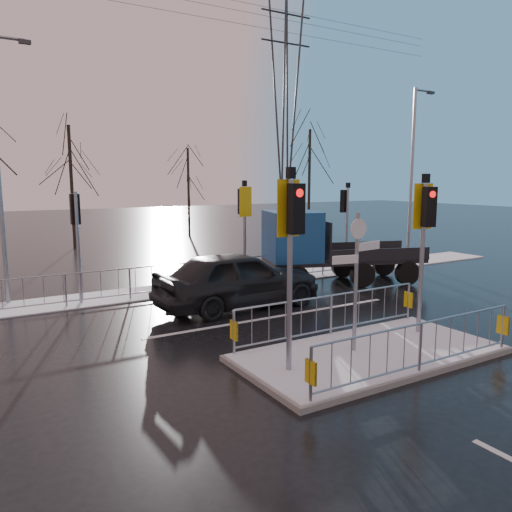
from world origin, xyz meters
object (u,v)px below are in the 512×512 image
car_far_lane (238,279)px  flatbed_truck (313,245)px  traffic_island (370,340)px  street_lamp_right (413,169)px  street_lamp_left (0,160)px

car_far_lane → flatbed_truck: size_ratio=0.83×
traffic_island → car_far_lane: 5.34m
car_far_lane → street_lamp_right: bearing=-76.0°
traffic_island → flatbed_truck: 7.90m
car_far_lane → flatbed_truck: bearing=-70.8°
traffic_island → street_lamp_left: 12.17m
flatbed_truck → street_lamp_right: bearing=12.9°
traffic_island → street_lamp_right: size_ratio=0.75×
traffic_island → street_lamp_right: (10.58, 8.49, 4.00)m
car_far_lane → street_lamp_left: 8.15m
car_far_lane → street_lamp_left: bearing=53.0°
car_far_lane → flatbed_truck: flatbed_truck is taller
car_far_lane → street_lamp_left: size_ratio=0.64×
street_lamp_right → street_lamp_left: street_lamp_left is taller
traffic_island → flatbed_truck: bearing=61.9°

